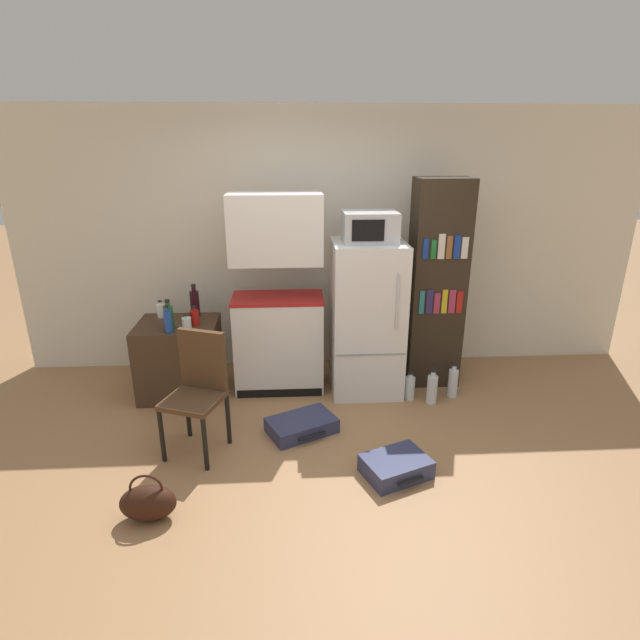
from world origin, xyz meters
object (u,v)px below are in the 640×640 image
Objects in this scene: water_bottle_front at (453,382)px; chair at (198,383)px; bottle_wine_dark at (195,303)px; bookshelf at (436,285)px; refrigerator at (367,318)px; bottle_green_tall at (169,316)px; bottle_clear_short at (187,323)px; water_bottle_back at (410,387)px; suitcase_small_flat at (302,425)px; water_bottle_middle at (432,388)px; kitchen_hutch at (278,304)px; handbag at (148,502)px; bottle_milk_white at (161,310)px; bottle_blue_soda at (168,321)px; side_table at (180,358)px; bottle_ketchup_red at (195,317)px; microwave at (370,227)px; suitcase_large_flat at (396,466)px.

chair is at bearing -162.84° from water_bottle_front.
bottle_wine_dark is at bearing 169.89° from water_bottle_front.
refrigerator is at bearing -168.68° from bookshelf.
bottle_green_tall is 0.17m from bottle_clear_short.
refrigerator is at bearing 147.92° from water_bottle_back.
bottle_clear_short is 1.37m from suitcase_small_flat.
water_bottle_front is at bearing -1.54° from bottle_clear_short.
water_bottle_middle is (2.21, -0.54, -0.70)m from bottle_wine_dark.
bottle_clear_short is (-0.81, -0.24, -0.09)m from kitchen_hutch.
suitcase_small_flat is at bearing -145.75° from bookshelf.
water_bottle_front is at bearing 31.54° from handbag.
bottle_green_tall is at bearing -64.41° from bottle_milk_white.
side_table is at bearing 87.02° from bottle_blue_soda.
handbag is (0.13, -1.74, -0.23)m from side_table.
bottle_blue_soda is (0.02, -0.10, -0.01)m from bottle_green_tall.
refrigerator is at bearing 7.08° from bottle_blue_soda.
bottle_ketchup_red is 1.81m from handbag.
bottle_clear_short reaches higher than water_bottle_middle.
bottle_blue_soda is at bearing -155.92° from bottle_clear_short.
chair is at bearing -74.11° from bottle_clear_short.
water_bottle_back is (2.03, 1.48, -0.01)m from handbag.
refrigerator is 1.20m from suitcase_small_flat.
handbag is at bearing -148.46° from water_bottle_front.
microwave is (-0.00, -0.00, 0.86)m from refrigerator.
water_bottle_front is at bearing -4.19° from bottle_ketchup_red.
side_table is 2.62× the size of water_bottle_back.
handbag is at bearing -84.36° from bottle_green_tall.
side_table is 2.10× the size of water_bottle_front.
bottle_clear_short is (-1.64, -0.16, -0.82)m from microwave.
bottle_wine_dark reaches higher than suitcase_small_flat.
bottle_wine_dark reaches higher than water_bottle_back.
bottle_wine_dark is 0.50× the size of suitcase_small_flat.
handbag is at bearing -90.04° from bottle_clear_short.
bottle_milk_white is at bearing 169.41° from water_bottle_back.
bottle_green_tall is at bearing 177.76° from water_bottle_front.
side_table is 2.12× the size of water_bottle_middle.
bottle_wine_dark is at bearing 166.14° from water_bottle_middle.
water_bottle_front reaches higher than handbag.
handbag is at bearing -143.90° from water_bottle_back.
bottle_green_tall reaches higher than bottle_blue_soda.
bottle_clear_short reaches higher than suitcase_large_flat.
side_table is 2.32× the size of bottle_wine_dark.
water_bottle_back is at bearing -32.08° from refrigerator.
refrigerator is 5.19× the size of water_bottle_back.
side_table is at bearing -175.59° from kitchen_hutch.
suitcase_small_flat is (-1.32, -0.90, -0.94)m from bookshelf.
bottle_green_tall is at bearing 123.66° from suitcase_large_flat.
bottle_milk_white is at bearing 119.70° from suitcase_large_flat.
bookshelf is at bearing 7.21° from bottle_clear_short.
microwave reaches higher than bottle_ketchup_red.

